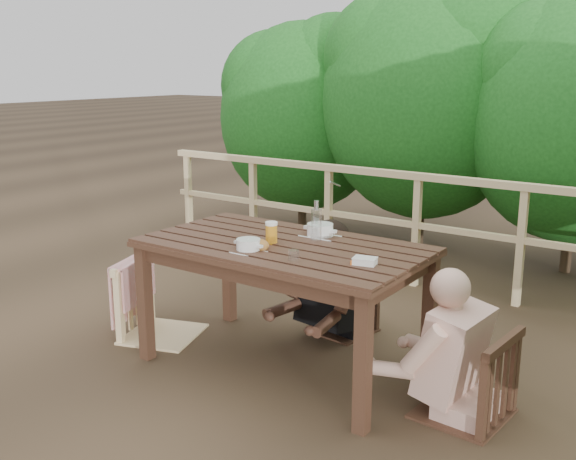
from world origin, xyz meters
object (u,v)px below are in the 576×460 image
Objects in this scene: beer_glass at (271,234)px; table at (284,307)px; chair_right at (468,334)px; diner_right at (475,300)px; chair_far at (343,277)px; soup_near at (248,246)px; tumbler at (294,256)px; chair_left at (160,267)px; woman at (345,244)px; soup_far at (320,231)px; bottle at (316,222)px; butter_tub at (365,262)px; bread_roll at (259,245)px.

table is at bearing 24.38° from beer_glass.
diner_right is (0.03, 0.00, 0.20)m from chair_right.
diner_right is (1.20, -0.66, 0.27)m from chair_far.
tumbler is (0.35, -0.03, -0.00)m from soup_near.
woman reaches higher than chair_left.
beer_glass is (-0.07, -0.03, 0.48)m from table.
bottle is (0.06, -0.14, 0.09)m from soup_far.
soup_far reaches higher than butter_tub.
soup_near is 0.73m from butter_tub.
woman is 1.01m from soup_near.
diner_right is 1.35m from soup_near.
soup_far is at bearing 107.57° from tumbler.
soup_far is (1.09, 0.38, 0.34)m from chair_left.
bottle is (0.14, 0.15, 0.54)m from table.
bottle is at bearing -96.41° from chair_left.
chair_right is at bearing 13.53° from soup_near.
chair_far is at bearing -115.02° from chair_right.
butter_tub is (0.62, -0.84, 0.42)m from chair_far.
diner_right is 1.30m from beer_glass.
soup_far is 0.36m from beer_glass.
bottle is 0.57m from butter_tub.
tumbler reaches higher than butter_tub.
chair_left is 0.76× the size of diner_right.
soup_far reaches higher than soup_near.
chair_far is at bearing 113.40° from butter_tub.
chair_right is 1.31m from bread_roll.
diner_right is at bearing -11.44° from soup_far.
bottle reaches higher than bread_roll.
soup_near is (0.92, -0.15, 0.33)m from chair_left.
soup_near is at bearing -87.66° from chair_far.
diner_right reaches higher than soup_near.
butter_tub is (0.71, -0.08, -0.05)m from beer_glass.
table is 1.19m from chair_right.
chair_far is at bearing 102.67° from bottle.
tumbler is at bearing -67.80° from chair_far.
beer_glass is at bearing -155.62° from table.
tumbler is at bearing -65.57° from chair_right.
chair_right is 0.71× the size of diner_right.
woman is at bearing 64.88° from diner_right.
diner_right reaches higher than woman.
bottle is (-1.04, 0.09, 0.47)m from chair_right.
soup_near is 0.88× the size of bottle.
table is 2.12× the size of chair_far.
woman is 5.35× the size of soup_near.
chair_left is 13.88× the size of tumbler.
bottle is at bearing -90.40° from chair_right.
chair_left reaches higher than butter_tub.
chair_far is at bearing 65.60° from diner_right.
diner_right is at bearing -4.86° from bottle.
soup_far is at bearing -89.14° from chair_left.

